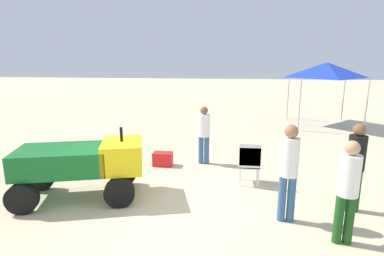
% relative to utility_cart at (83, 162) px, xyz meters
% --- Properties ---
extents(ground, '(80.00, 80.00, 0.00)m').
position_rel_utility_cart_xyz_m(ground, '(1.59, -0.13, -0.78)').
color(ground, beige).
extents(utility_cart, '(2.78, 1.88, 1.50)m').
position_rel_utility_cart_xyz_m(utility_cart, '(0.00, 0.00, 0.00)').
color(utility_cart, '#146023').
rests_on(utility_cart, ground).
extents(stacked_plastic_chairs, '(0.48, 0.48, 1.02)m').
position_rel_utility_cart_xyz_m(stacked_plastic_chairs, '(3.48, 1.10, -0.18)').
color(stacked_plastic_chairs, silver).
rests_on(stacked_plastic_chairs, ground).
extents(surfboard_pile, '(2.55, 0.73, 0.32)m').
position_rel_utility_cart_xyz_m(surfboard_pile, '(-0.99, 3.35, -0.62)').
color(surfboard_pile, green).
rests_on(surfboard_pile, ground).
extents(lifeguard_near_left, '(0.32, 0.32, 1.69)m').
position_rel_utility_cart_xyz_m(lifeguard_near_left, '(4.83, -1.08, 0.19)').
color(lifeguard_near_left, '#194C19').
rests_on(lifeguard_near_left, ground).
extents(lifeguard_near_center, '(0.32, 0.32, 1.79)m').
position_rel_utility_cart_xyz_m(lifeguard_near_center, '(4.05, -0.48, 0.25)').
color(lifeguard_near_center, '#33598C').
rests_on(lifeguard_near_center, ground).
extents(lifeguard_near_right, '(0.32, 0.32, 1.61)m').
position_rel_utility_cart_xyz_m(lifeguard_near_right, '(2.32, 2.47, 0.14)').
color(lifeguard_near_right, '#33598C').
rests_on(lifeguard_near_right, ground).
extents(lifeguard_far_right, '(0.32, 0.32, 1.72)m').
position_rel_utility_cart_xyz_m(lifeguard_far_right, '(5.37, 0.06, 0.21)').
color(lifeguard_far_right, '#194C19').
rests_on(lifeguard_far_right, ground).
extents(popup_canopy, '(2.60, 2.60, 2.74)m').
position_rel_utility_cart_xyz_m(popup_canopy, '(7.09, 8.22, 1.62)').
color(popup_canopy, '#B2B2B7').
rests_on(popup_canopy, ground).
extents(cooler_box, '(0.52, 0.32, 0.37)m').
position_rel_utility_cart_xyz_m(cooler_box, '(1.21, 2.16, -0.60)').
color(cooler_box, red).
rests_on(cooler_box, ground).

